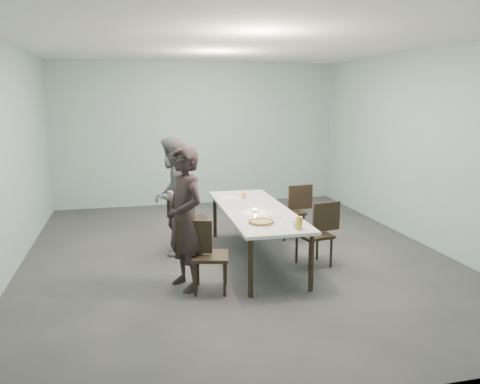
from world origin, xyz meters
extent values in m
plane|color=#333335|center=(0.00, 0.00, 0.00)|extent=(7.00, 7.00, 0.00)
cube|color=#91B7B1|center=(0.00, 3.50, 1.50)|extent=(6.00, 0.02, 3.00)
cube|color=#91B7B1|center=(0.00, -3.50, 1.50)|extent=(6.00, 0.02, 3.00)
cube|color=#91B7B1|center=(-3.00, 0.00, 1.50)|extent=(0.02, 7.00, 3.00)
cube|color=#91B7B1|center=(3.00, 0.00, 1.50)|extent=(0.02, 7.00, 3.00)
cube|color=white|center=(0.00, 0.00, 3.00)|extent=(6.00, 7.00, 0.02)
cube|color=white|center=(0.23, -0.29, 0.73)|extent=(0.94, 2.61, 0.04)
cylinder|color=black|center=(-0.16, -1.50, 0.35)|extent=(0.06, 0.06, 0.71)
cylinder|color=black|center=(-0.13, 0.94, 0.35)|extent=(0.06, 0.06, 0.71)
cylinder|color=black|center=(0.58, -1.51, 0.35)|extent=(0.06, 0.06, 0.71)
cylinder|color=black|center=(0.61, 0.93, 0.35)|extent=(0.06, 0.06, 0.71)
cube|color=black|center=(-0.58, -1.21, 0.43)|extent=(0.51, 0.51, 0.04)
cube|color=black|center=(-0.76, -1.17, 0.67)|extent=(0.42, 0.14, 0.40)
cylinder|color=black|center=(-0.78, -1.34, 0.21)|extent=(0.04, 0.04, 0.41)
cylinder|color=black|center=(-0.70, -1.01, 0.21)|extent=(0.04, 0.04, 0.41)
cylinder|color=black|center=(-0.45, -1.42, 0.21)|extent=(0.04, 0.04, 0.41)
cylinder|color=black|center=(-0.37, -1.09, 0.21)|extent=(0.04, 0.04, 0.41)
cube|color=black|center=(-0.54, 0.54, 0.43)|extent=(0.45, 0.45, 0.04)
cube|color=black|center=(-0.73, 0.55, 0.67)|extent=(0.42, 0.07, 0.40)
cylinder|color=black|center=(-0.72, 0.38, 0.21)|extent=(0.04, 0.04, 0.41)
cylinder|color=black|center=(-0.70, 0.72, 0.21)|extent=(0.04, 0.04, 0.41)
cylinder|color=black|center=(-0.38, 0.36, 0.21)|extent=(0.04, 0.04, 0.41)
cylinder|color=black|center=(-0.36, 0.70, 0.21)|extent=(0.04, 0.04, 0.41)
cube|color=black|center=(0.95, -0.69, 0.43)|extent=(0.49, 0.49, 0.04)
cube|color=black|center=(1.14, -0.65, 0.67)|extent=(0.42, 0.12, 0.40)
cylinder|color=black|center=(1.09, -0.49, 0.21)|extent=(0.04, 0.04, 0.41)
cylinder|color=black|center=(1.15, -0.82, 0.21)|extent=(0.04, 0.04, 0.41)
cylinder|color=black|center=(0.75, -0.55, 0.21)|extent=(0.04, 0.04, 0.41)
cylinder|color=black|center=(0.81, -0.88, 0.21)|extent=(0.04, 0.04, 0.41)
cube|color=black|center=(1.05, 0.60, 0.43)|extent=(0.46, 0.46, 0.04)
cube|color=black|center=(1.24, 0.62, 0.67)|extent=(0.42, 0.08, 0.40)
cylinder|color=black|center=(1.20, 0.79, 0.21)|extent=(0.04, 0.04, 0.41)
cylinder|color=black|center=(1.24, 0.45, 0.21)|extent=(0.04, 0.04, 0.41)
cylinder|color=black|center=(0.87, 0.75, 0.21)|extent=(0.04, 0.04, 0.41)
cylinder|color=black|center=(0.90, 0.41, 0.21)|extent=(0.04, 0.04, 0.41)
imported|color=black|center=(-0.85, -1.04, 0.86)|extent=(0.63, 0.74, 1.73)
imported|color=slate|center=(-0.85, 0.30, 0.87)|extent=(0.91, 1.02, 1.74)
cylinder|color=white|center=(0.08, -1.07, 0.76)|extent=(0.34, 0.34, 0.01)
cylinder|color=tan|center=(0.08, -1.07, 0.77)|extent=(0.30, 0.30, 0.01)
torus|color=brown|center=(0.08, -1.07, 0.77)|extent=(0.32, 0.32, 0.03)
cylinder|color=white|center=(0.36, -0.74, 0.76)|extent=(0.18, 0.18, 0.01)
cylinder|color=#BB8C29|center=(0.45, -1.42, 0.82)|extent=(0.08, 0.08, 0.15)
cylinder|color=silver|center=(0.43, -1.34, 0.80)|extent=(0.08, 0.08, 0.09)
cylinder|color=silver|center=(0.17, -0.48, 0.77)|extent=(0.06, 0.06, 0.03)
cylinder|color=orange|center=(0.17, -0.48, 0.79)|extent=(0.04, 0.04, 0.01)
cylinder|color=#BB8C29|center=(0.23, 0.38, 0.79)|extent=(0.07, 0.07, 0.08)
cube|color=silver|center=(0.01, 0.48, 0.75)|extent=(0.30, 0.22, 0.01)
camera|label=1|loc=(-1.47, -6.42, 2.29)|focal=35.00mm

